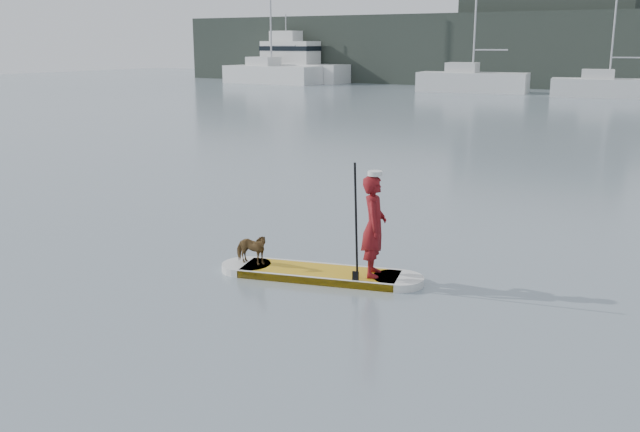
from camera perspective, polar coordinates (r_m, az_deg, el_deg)
The scene contains 11 objects.
ground at distance 10.49m, azimuth -5.22°, elevation -6.53°, with size 140.00×140.00×0.00m, color slate.
paddleboard at distance 11.31m, azimuth 0.00°, elevation -4.63°, with size 3.21×1.47×0.12m.
paddler at distance 10.88m, azimuth 4.34°, elevation -0.81°, with size 0.57×0.37×1.56m, color maroon.
white_cap at distance 10.70m, azimuth 4.42°, elevation 3.42°, with size 0.22×0.22×0.07m, color silver.
dog at distance 11.58m, azimuth -5.54°, elevation -2.63°, with size 0.28×0.61×0.51m, color #56361D.
paddle at distance 10.64m, azimuth 2.90°, elevation -1.70°, with size 0.11×0.30×2.00m.
sailboat_a at distance 65.48m, azimuth -3.95°, elevation 11.34°, with size 9.26×3.27×13.28m.
sailboat_c at distance 55.19m, azimuth 12.02°, elevation 10.56°, with size 8.31×3.80×11.50m.
sailboat_d at distance 52.54m, azimuth 22.02°, elevation 9.65°, with size 7.69×3.64×10.90m.
motor_yacht_b at distance 67.45m, azimuth -2.02°, elevation 12.11°, with size 9.31×3.20×6.14m.
shore_building_west at distance 63.88m, azimuth 17.63°, elevation 13.90°, with size 14.00×4.00×9.00m, color #202823.
Camera 1 is at (5.93, -7.86, 3.62)m, focal length 40.00 mm.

